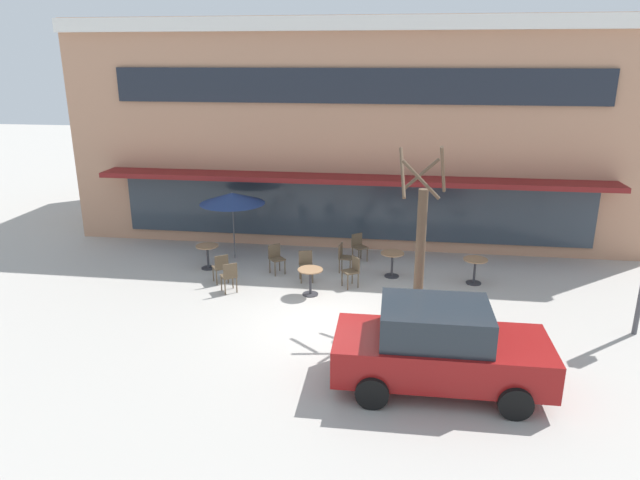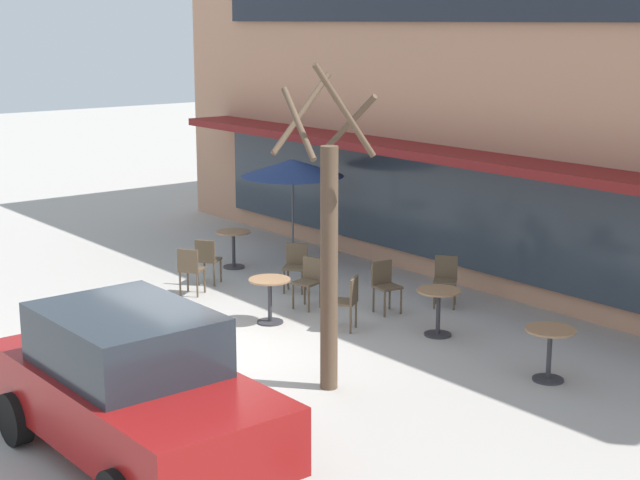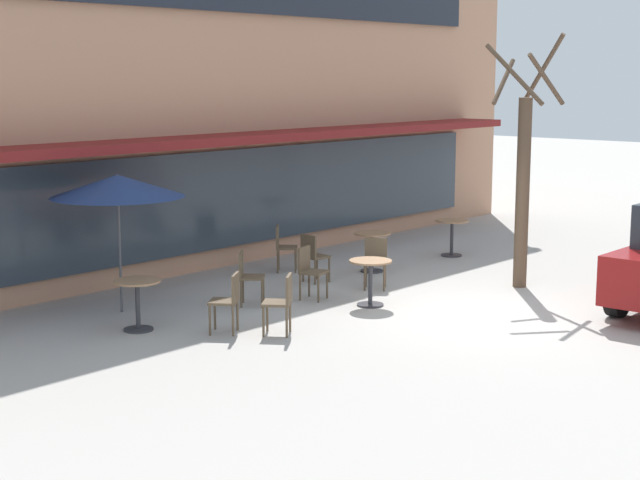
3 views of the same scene
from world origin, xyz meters
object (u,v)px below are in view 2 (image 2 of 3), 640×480
at_px(cafe_chair_3, 296,264).
at_px(cafe_chair_4, 207,258).
at_px(cafe_table_streetside, 550,345).
at_px(cafe_chair_5, 348,299).
at_px(cafe_table_mid_patio, 233,243).
at_px(parked_sedan, 132,387).
at_px(cafe_chair_6, 190,268).
at_px(cafe_chair_0, 446,277).
at_px(cafe_chair_1, 309,279).
at_px(street_tree, 328,248).
at_px(cafe_table_by_tree, 270,293).
at_px(cafe_table_near_wall, 438,304).
at_px(cafe_chair_2, 385,283).
at_px(patio_umbrella_green_folded, 292,168).

xyz_separation_m(cafe_chair_3, cafe_chair_4, (-1.41, -1.05, 0.00)).
relative_size(cafe_table_streetside, cafe_chair_5, 0.85).
height_order(cafe_table_mid_patio, parked_sedan, parked_sedan).
distance_m(cafe_chair_6, parked_sedan, 6.88).
bearing_deg(cafe_chair_6, cafe_chair_0, 43.30).
xyz_separation_m(cafe_chair_4, cafe_chair_6, (0.45, -0.64, 0.00)).
distance_m(cafe_chair_1, street_tree, 4.13).
bearing_deg(cafe_chair_1, cafe_chair_3, 155.35).
xyz_separation_m(cafe_table_by_tree, cafe_table_mid_patio, (-3.50, 1.60, 0.00)).
height_order(cafe_chair_5, parked_sedan, parked_sedan).
bearing_deg(parked_sedan, cafe_chair_3, 128.27).
relative_size(parked_sedan, street_tree, 0.95).
distance_m(cafe_table_near_wall, cafe_chair_2, 1.50).
relative_size(cafe_table_mid_patio, cafe_chair_0, 0.85).
bearing_deg(patio_umbrella_green_folded, cafe_chair_0, 4.37).
xyz_separation_m(cafe_chair_6, street_tree, (5.17, -0.94, 1.45)).
relative_size(patio_umbrella_green_folded, cafe_chair_5, 2.47).
relative_size(cafe_table_mid_patio, street_tree, 0.17).
distance_m(cafe_chair_6, street_tree, 5.45).
bearing_deg(cafe_chair_5, cafe_chair_3, 162.47).
bearing_deg(cafe_chair_0, street_tree, -66.45).
distance_m(cafe_table_by_tree, cafe_table_mid_patio, 3.85).
bearing_deg(cafe_table_near_wall, cafe_chair_2, 172.51).
relative_size(cafe_table_streetside, patio_umbrella_green_folded, 0.35).
xyz_separation_m(cafe_chair_5, parked_sedan, (2.15, -5.01, 0.35)).
distance_m(cafe_chair_0, street_tree, 4.72).
bearing_deg(cafe_chair_2, cafe_chair_1, -140.62).
xyz_separation_m(cafe_chair_4, street_tree, (5.62, -1.58, 1.45)).
relative_size(cafe_chair_6, street_tree, 0.20).
distance_m(cafe_table_by_tree, street_tree, 3.43).
bearing_deg(cafe_chair_0, cafe_chair_5, -90.03).
bearing_deg(cafe_table_by_tree, cafe_chair_6, -175.92).
bearing_deg(cafe_chair_0, cafe_table_by_tree, -110.13).
relative_size(cafe_table_by_tree, cafe_chair_5, 0.85).
height_order(patio_umbrella_green_folded, cafe_chair_3, patio_umbrella_green_folded).
bearing_deg(cafe_chair_3, cafe_chair_6, -119.66).
relative_size(cafe_table_near_wall, street_tree, 0.17).
distance_m(cafe_chair_1, cafe_chair_2, 1.34).
height_order(cafe_chair_2, cafe_chair_3, same).
height_order(cafe_table_mid_patio, cafe_chair_5, cafe_chair_5).
xyz_separation_m(cafe_chair_2, parked_sedan, (2.52, -6.16, 0.35)).
distance_m(cafe_table_streetside, cafe_chair_2, 3.90).
xyz_separation_m(cafe_table_streetside, cafe_table_by_tree, (-4.61, -1.50, 0.00)).
height_order(cafe_table_streetside, cafe_table_by_tree, same).
bearing_deg(cafe_chair_0, cafe_table_near_wall, -49.42).
bearing_deg(cafe_chair_6, cafe_table_mid_patio, 125.00).
height_order(cafe_table_streetside, cafe_chair_6, cafe_chair_6).
distance_m(patio_umbrella_green_folded, cafe_chair_3, 2.53).
xyz_separation_m(cafe_table_streetside, cafe_chair_5, (-3.51, -0.73, 0.01)).
relative_size(cafe_table_by_tree, street_tree, 0.17).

